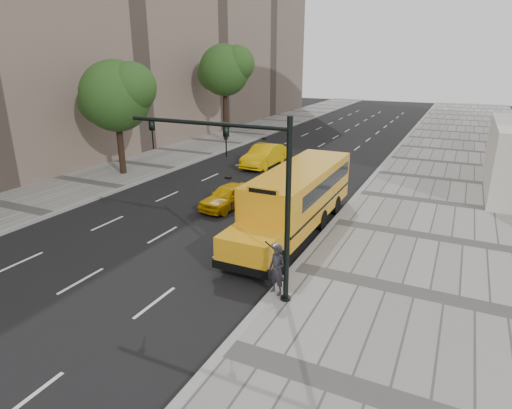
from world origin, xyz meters
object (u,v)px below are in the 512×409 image
at_px(tree_c, 225,70).
at_px(pedestrian, 277,270).
at_px(school_bus, 298,194).
at_px(traffic_signal, 248,185).
at_px(taxi_near, 228,196).
at_px(tree_b, 117,96).
at_px(taxi_far, 264,156).

height_order(tree_c, pedestrian, tree_c).
distance_m(school_bus, traffic_signal, 7.18).
relative_size(tree_c, taxi_near, 2.39).
distance_m(tree_b, taxi_far, 11.59).
distance_m(tree_c, pedestrian, 31.09).
distance_m(tree_c, traffic_signal, 30.37).
height_order(tree_b, taxi_near, tree_b).
bearing_deg(taxi_near, tree_b, 173.36).
xyz_separation_m(taxi_far, traffic_signal, (7.62, -17.78, 3.25)).
xyz_separation_m(school_bus, traffic_signal, (0.69, -6.76, 2.33)).
height_order(tree_c, taxi_near, tree_c).
bearing_deg(taxi_near, traffic_signal, -47.18).
relative_size(taxi_near, traffic_signal, 0.62).
height_order(taxi_near, pedestrian, pedestrian).
height_order(tree_c, taxi_far, tree_c).
bearing_deg(taxi_far, taxi_near, -75.08).
distance_m(school_bus, taxi_far, 13.05).
relative_size(taxi_near, taxi_far, 0.77).
relative_size(school_bus, taxi_far, 2.27).
height_order(taxi_near, taxi_far, taxi_far).
height_order(school_bus, pedestrian, school_bus).
bearing_deg(tree_c, taxi_near, -60.16).
bearing_deg(school_bus, taxi_far, 122.15).
distance_m(taxi_near, taxi_far, 10.09).
height_order(school_bus, taxi_near, school_bus).
bearing_deg(tree_c, pedestrian, -57.15).
distance_m(tree_b, traffic_signal, 19.07).
xyz_separation_m(taxi_near, pedestrian, (6.27, -7.70, 0.40)).
relative_size(school_bus, pedestrian, 6.28).
bearing_deg(school_bus, taxi_near, 165.40).
height_order(tree_b, traffic_signal, tree_b).
distance_m(tree_b, school_bus, 15.94).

